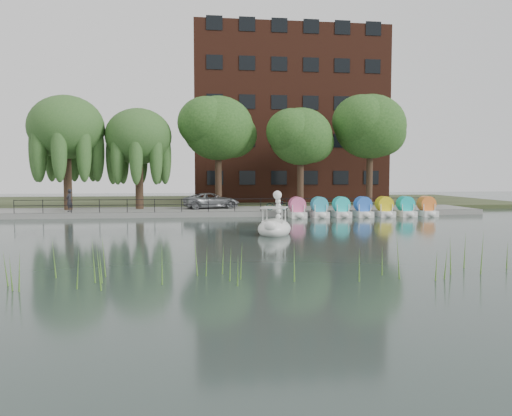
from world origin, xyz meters
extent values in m
plane|color=#354341|center=(0.00, 0.00, 0.00)|extent=(120.00, 120.00, 0.00)
cube|color=gray|center=(0.00, 16.00, 0.20)|extent=(40.00, 6.00, 0.40)
cube|color=gray|center=(0.00, 13.05, 0.20)|extent=(40.00, 0.25, 0.40)
cube|color=#47512D|center=(0.00, 30.00, 0.18)|extent=(60.00, 22.00, 0.36)
cylinder|color=black|center=(0.00, 13.25, 1.35)|extent=(32.00, 0.04, 0.04)
cylinder|color=black|center=(0.00, 13.25, 0.95)|extent=(32.00, 0.04, 0.04)
cylinder|color=black|center=(0.00, 13.25, 0.90)|extent=(0.05, 0.05, 1.00)
cube|color=#4C1E16|center=(7.00, 30.00, 9.36)|extent=(20.00, 10.00, 18.00)
cylinder|color=#473323|center=(-13.00, 16.50, 2.50)|extent=(0.60, 0.60, 4.20)
ellipsoid|color=#446C31|center=(-13.00, 16.50, 6.91)|extent=(5.88, 5.88, 5.00)
cylinder|color=#473323|center=(-7.50, 17.00, 2.30)|extent=(0.60, 0.60, 3.80)
ellipsoid|color=#446C31|center=(-7.50, 17.00, 6.29)|extent=(5.32, 5.32, 4.52)
cylinder|color=#473323|center=(-1.00, 18.00, 2.65)|extent=(0.60, 0.60, 4.50)
ellipsoid|color=#45752C|center=(-1.00, 18.00, 7.10)|extent=(6.00, 6.00, 5.10)
cylinder|color=#473323|center=(6.00, 17.50, 2.42)|extent=(0.60, 0.60, 4.05)
ellipsoid|color=#45752C|center=(6.00, 17.50, 6.43)|extent=(5.40, 5.40, 4.59)
cylinder|color=#473323|center=(12.50, 18.50, 2.76)|extent=(0.60, 0.60, 4.72)
ellipsoid|color=#45752C|center=(12.50, 18.50, 7.44)|extent=(6.30, 6.30, 5.36)
imported|color=gray|center=(-1.64, 16.84, 1.13)|extent=(3.70, 5.73, 1.47)
imported|color=gray|center=(3.39, 13.95, 0.90)|extent=(0.86, 1.79, 1.00)
imported|color=black|center=(-12.44, 14.54, 1.39)|extent=(0.69, 0.83, 1.98)
ellipsoid|color=white|center=(1.25, 1.93, 0.31)|extent=(2.56, 3.18, 0.61)
cube|color=white|center=(1.21, 1.83, 0.61)|extent=(1.47, 1.53, 0.31)
cube|color=white|center=(1.23, 1.88, 1.46)|extent=(1.67, 1.73, 0.06)
ellipsoid|color=white|center=(0.85, 0.82, 0.56)|extent=(0.77, 0.69, 0.57)
sphere|color=white|center=(1.55, 2.80, 2.10)|extent=(0.49, 0.49, 0.49)
cone|color=black|center=(1.66, 3.11, 2.07)|extent=(0.28, 0.32, 0.20)
cylinder|color=yellow|center=(1.61, 2.97, 2.08)|extent=(0.29, 0.18, 0.27)
cube|color=white|center=(4.60, 11.99, 0.22)|extent=(1.15, 1.70, 0.44)
cylinder|color=pink|center=(4.60, 12.09, 0.95)|extent=(0.90, 1.20, 0.90)
cube|color=white|center=(6.30, 11.99, 0.22)|extent=(1.15, 1.70, 0.44)
cylinder|color=#30A8C6|center=(6.30, 12.09, 0.95)|extent=(0.90, 1.20, 0.90)
cube|color=white|center=(8.00, 11.99, 0.22)|extent=(1.15, 1.70, 0.44)
cylinder|color=#21D3D2|center=(8.00, 12.09, 0.95)|extent=(0.90, 1.20, 0.90)
cube|color=white|center=(9.70, 11.99, 0.22)|extent=(1.15, 1.70, 0.44)
cylinder|color=blue|center=(9.70, 12.09, 0.95)|extent=(0.90, 1.20, 0.90)
cube|color=white|center=(11.40, 11.99, 0.22)|extent=(1.15, 1.70, 0.44)
cylinder|color=yellow|center=(11.40, 12.09, 0.95)|extent=(0.90, 1.20, 0.90)
cube|color=white|center=(13.10, 11.99, 0.22)|extent=(1.15, 1.70, 0.44)
cylinder|color=#15C5C5|center=(13.10, 12.09, 0.95)|extent=(0.90, 1.20, 0.90)
cube|color=white|center=(14.80, 11.99, 0.22)|extent=(1.15, 1.70, 0.44)
cylinder|color=orange|center=(14.80, 12.09, 0.95)|extent=(0.90, 1.20, 0.90)
camera|label=1|loc=(-3.00, -24.52, 3.31)|focal=35.00mm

